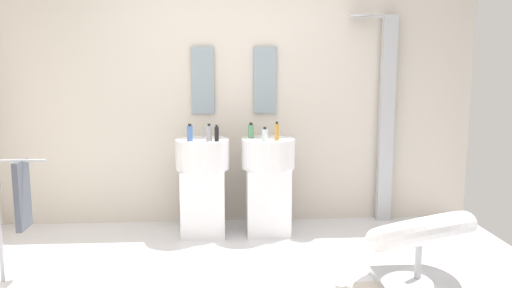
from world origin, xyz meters
TOP-DOWN VIEW (x-y plane):
  - rear_partition at (0.00, 1.65)m, footprint 4.80×0.10m
  - pedestal_sink_left at (-0.30, 1.21)m, footprint 0.49×0.49m
  - pedestal_sink_right at (0.30, 1.21)m, footprint 0.49×0.49m
  - vanity_mirror_left at (-0.30, 1.58)m, footprint 0.22×0.03m
  - vanity_mirror_right at (0.30, 1.58)m, footprint 0.22×0.03m
  - shower_column at (1.50, 1.53)m, footprint 0.49×0.24m
  - lounge_chair at (1.27, -0.06)m, footprint 1.02×1.02m
  - towel_rack at (-1.58, 0.21)m, footprint 0.37×0.22m
  - soap_bottle_blue at (-0.41, 1.11)m, footprint 0.05×0.05m
  - soap_bottle_clear at (0.26, 1.08)m, footprint 0.05×0.05m
  - soap_bottle_grey at (-0.24, 1.09)m, footprint 0.05×0.05m
  - soap_bottle_green at (0.15, 1.27)m, footprint 0.05×0.05m
  - soap_bottle_black at (-0.17, 1.08)m, footprint 0.04×0.04m
  - soap_bottle_amber at (0.37, 1.10)m, footprint 0.04×0.04m

SIDE VIEW (x-z plane):
  - lounge_chair at x=1.27m, z-range 0.03..0.67m
  - pedestal_sink_left at x=-0.30m, z-range -0.01..0.99m
  - pedestal_sink_right at x=0.30m, z-range -0.01..0.99m
  - towel_rack at x=-1.58m, z-range 0.15..1.10m
  - soap_bottle_clear at x=0.26m, z-range 0.89..1.01m
  - soap_bottle_green at x=0.15m, z-range 0.89..1.03m
  - soap_bottle_black at x=-0.17m, z-range 0.89..1.04m
  - soap_bottle_blue at x=-0.41m, z-range 0.89..1.05m
  - soap_bottle_grey at x=-0.24m, z-range 0.89..1.05m
  - soap_bottle_amber at x=0.37m, z-range 0.89..1.06m
  - shower_column at x=1.50m, z-range 0.05..2.10m
  - rear_partition at x=0.00m, z-range 0.00..2.60m
  - vanity_mirror_left at x=-0.30m, z-range 1.10..1.74m
  - vanity_mirror_right at x=0.30m, z-range 1.10..1.74m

